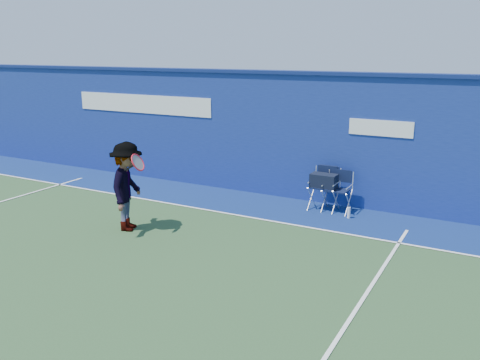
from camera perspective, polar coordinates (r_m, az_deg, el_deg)
The scene contains 8 objects.
ground at distance 9.40m, azimuth -15.37°, elevation -8.40°, with size 80.00×80.00×0.00m, color #2B4927.
stadium_wall at distance 13.07m, azimuth 0.04°, elevation 5.58°, with size 24.00×0.50×3.08m.
out_of_bounds_strip at distance 12.48m, azimuth -2.35°, elevation -2.15°, with size 24.00×1.80×0.01m, color navy.
court_lines at distance 9.80m, azimuth -12.95°, elevation -7.21°, with size 24.00×12.00×0.01m.
directors_chair_left at distance 11.71m, azimuth 9.41°, elevation -1.33°, with size 0.58×0.54×0.99m.
directors_chair_right at distance 11.65m, azimuth 10.83°, elevation -2.13°, with size 0.56×0.50×0.93m.
water_bottle at distance 11.30m, azimuth 12.13°, elevation -3.63°, with size 0.07×0.07×0.25m, color silver.
tennis_player at distance 10.42m, azimuth -12.52°, elevation -0.71°, with size 1.06×1.33×1.81m.
Camera 1 is at (6.14, -6.16, 3.57)m, focal length 38.00 mm.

